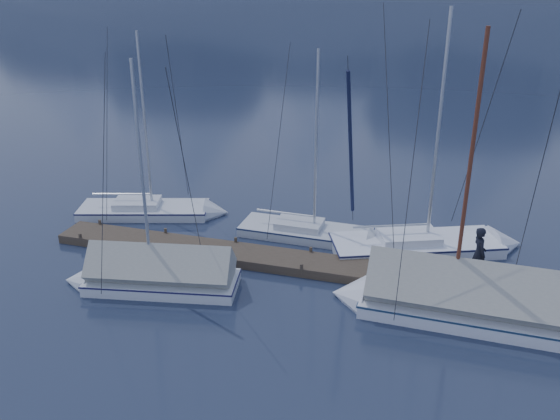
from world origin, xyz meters
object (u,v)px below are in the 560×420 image
object	(u,v)px
sailboat_open_left	(163,211)
sailboat_open_right	(439,246)
sailboat_covered_near	(447,300)
sailboat_open_mid	(324,236)
person	(479,253)
sailboat_covered_far	(148,276)

from	to	relation	value
sailboat_open_left	sailboat_open_right	distance (m)	11.94
sailboat_covered_near	sailboat_open_left	bearing A→B (deg)	158.83
sailboat_open_right	sailboat_covered_near	bearing A→B (deg)	-84.91
sailboat_covered_near	sailboat_open_mid	bearing A→B (deg)	138.56
sailboat_open_mid	person	size ratio (longest dim) A/B	4.37
sailboat_covered_near	sailboat_covered_far	bearing A→B (deg)	-173.30
sailboat_open_mid	sailboat_open_right	distance (m)	4.52
sailboat_covered_near	person	world-z (taller)	sailboat_covered_near
sailboat_open_left	person	distance (m)	13.57
sailboat_covered_near	sailboat_covered_far	world-z (taller)	sailboat_covered_near
sailboat_covered_near	sailboat_covered_far	distance (m)	9.96
sailboat_open_right	sailboat_covered_near	size ratio (longest dim) A/B	1.01
sailboat_covered_far	person	size ratio (longest dim) A/B	4.52
sailboat_covered_near	person	distance (m)	2.38
sailboat_open_left	sailboat_covered_near	xyz separation A→B (m)	(12.36, -4.78, 0.34)
sailboat_open_left	sailboat_covered_near	bearing A→B (deg)	-21.17
sailboat_open_left	sailboat_open_mid	world-z (taller)	sailboat_open_left
sailboat_open_left	sailboat_covered_near	size ratio (longest dim) A/B	0.88
sailboat_open_left	sailboat_covered_far	bearing A→B (deg)	-67.50
sailboat_covered_far	person	bearing A→B (deg)	16.65
sailboat_covered_near	person	xyz separation A→B (m)	(0.89, 2.06, 0.79)
sailboat_open_mid	sailboat_open_right	xyz separation A→B (m)	(4.51, 0.30, 0.03)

